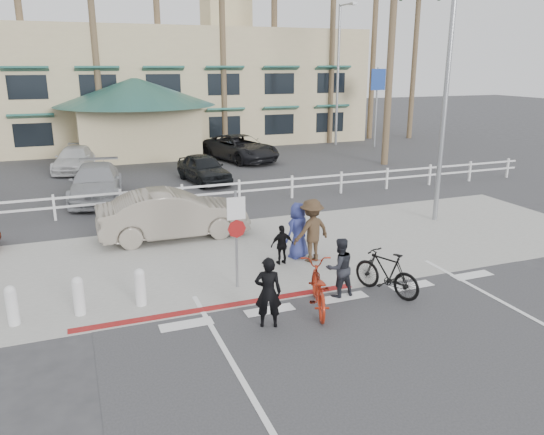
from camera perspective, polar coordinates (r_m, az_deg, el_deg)
name	(u,v)px	position (r m, az deg, el deg)	size (l,w,h in m)	color
ground	(356,308)	(13.07, 9.04, -9.56)	(140.00, 140.00, 0.00)	#333335
bike_path	(405,348)	(11.59, 14.08, -13.42)	(12.00, 16.00, 0.01)	#333335
sidewalk_plaza	(285,249)	(16.79, 1.40, -3.39)	(22.00, 7.00, 0.01)	gray
cross_street	(245,216)	(20.37, -2.89, 0.14)	(40.00, 5.00, 0.01)	#333335
parking_lot	(191,171)	(29.31, -8.75, 4.95)	(50.00, 16.00, 0.01)	#333335
curb_red	(222,307)	(13.00, -5.40, -9.52)	(7.00, 0.25, 0.02)	maroon
rail_fence	(241,191)	(22.24, -3.30, 2.83)	(29.40, 0.16, 1.00)	silver
building	(175,63)	(41.90, -10.36, 15.99)	(28.00, 16.00, 11.30)	#CBB98B
sign_post	(236,235)	(13.54, -3.87, -1.85)	(0.50, 0.10, 2.90)	gray
bollard_0	(140,287)	(13.23, -13.99, -7.28)	(0.26, 0.26, 0.95)	silver
bollard_1	(79,296)	(13.17, -20.09, -7.93)	(0.26, 0.26, 0.95)	silver
bollard_2	(12,305)	(13.26, -26.18, -8.49)	(0.26, 0.26, 0.95)	silver
streetlight_0	(446,97)	(20.07, 18.16, 12.19)	(0.60, 2.00, 9.00)	gray
streetlight_1	(338,77)	(38.61, 7.09, 14.79)	(0.60, 2.00, 9.50)	gray
info_sign	(376,106)	(37.97, 11.15, 11.64)	(1.20, 0.16, 5.60)	navy
palm_2	(20,22)	(36.24, -25.47, 18.49)	(4.00, 4.00, 16.00)	#183F18
palm_3	(94,40)	(35.20, -18.58, 17.65)	(4.00, 4.00, 14.00)	#183F18
palm_4	(158,33)	(36.67, -12.16, 18.80)	(4.00, 4.00, 15.00)	#183F18
palm_5	(223,50)	(36.54, -5.30, 17.51)	(4.00, 4.00, 13.00)	#183F18
palm_6	(274,20)	(38.86, 0.24, 20.45)	(4.00, 4.00, 17.00)	#183F18
palm_7	(332,43)	(39.51, 6.49, 18.11)	(4.00, 4.00, 14.00)	#183F18
palm_8	(374,38)	(42.36, 10.93, 18.47)	(4.00, 4.00, 15.00)	#183F18
palm_9	(415,52)	(43.15, 15.13, 16.84)	(4.00, 4.00, 13.00)	#183F18
palm_11	(392,38)	(31.22, 12.76, 18.35)	(4.00, 4.00, 14.00)	#183F18
bike_red	(318,287)	(12.67, 4.96, -7.51)	(0.74, 2.12, 1.11)	maroon
rider_red	(268,292)	(11.73, -0.42, -8.06)	(0.60, 0.39, 1.64)	black
bike_black	(387,273)	(13.74, 12.22, -5.81)	(0.54, 1.91, 1.15)	black
rider_black	(340,267)	(13.34, 7.28, -5.36)	(0.75, 0.58, 1.53)	black
pedestrian_a	(312,231)	(15.54, 4.28, -1.41)	(1.22, 0.70, 1.89)	#402E1D
pedestrian_child	(282,245)	(15.37, 1.09, -2.96)	(0.69, 0.29, 1.18)	black
pedestrian_b	(298,230)	(15.82, 2.82, -1.40)	(0.84, 0.54, 1.71)	navy
car_white_sedan	(173,214)	(17.97, -10.62, 0.34)	(1.71, 4.92, 1.62)	gray
lot_car_1	(96,183)	(23.96, -18.40, 3.58)	(2.06, 5.07, 1.47)	#93969B
lot_car_2	(204,168)	(26.31, -7.35, 5.26)	(1.64, 4.07, 1.39)	black
lot_car_4	(75,159)	(30.91, -20.43, 5.91)	(1.80, 4.44, 1.29)	silver
lot_car_5	(240,148)	(32.12, -3.42, 7.47)	(2.54, 5.52, 1.53)	black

